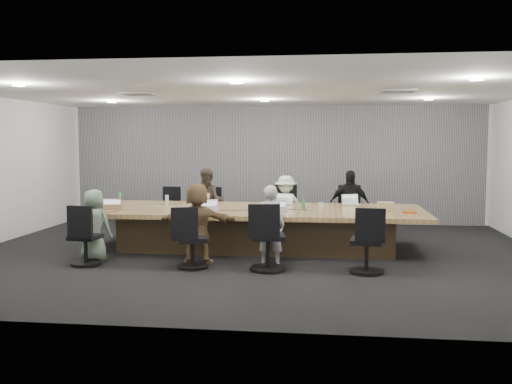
# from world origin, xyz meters

# --- Properties ---
(floor) EXTENTS (10.00, 8.00, 0.00)m
(floor) POSITION_xyz_m (0.00, 0.00, 0.00)
(floor) COLOR black
(floor) RESTS_ON ground
(ceiling) EXTENTS (10.00, 8.00, 0.00)m
(ceiling) POSITION_xyz_m (0.00, 0.00, 2.80)
(ceiling) COLOR white
(ceiling) RESTS_ON wall_back
(wall_back) EXTENTS (10.00, 0.00, 2.80)m
(wall_back) POSITION_xyz_m (0.00, 4.00, 1.40)
(wall_back) COLOR silver
(wall_back) RESTS_ON ground
(wall_front) EXTENTS (10.00, 0.00, 2.80)m
(wall_front) POSITION_xyz_m (0.00, -4.00, 1.40)
(wall_front) COLOR silver
(wall_front) RESTS_ON ground
(curtain) EXTENTS (9.80, 0.04, 2.80)m
(curtain) POSITION_xyz_m (0.00, 3.92, 1.40)
(curtain) COLOR gray
(curtain) RESTS_ON ground
(conference_table) EXTENTS (6.00, 2.20, 0.74)m
(conference_table) POSITION_xyz_m (0.00, 0.50, 0.40)
(conference_table) COLOR #463420
(conference_table) RESTS_ON ground
(chair_0) EXTENTS (0.55, 0.55, 0.74)m
(chair_0) POSITION_xyz_m (-2.09, 2.20, 0.37)
(chair_0) COLOR black
(chair_0) RESTS_ON ground
(chair_1) EXTENTS (0.57, 0.57, 0.75)m
(chair_1) POSITION_xyz_m (-1.17, 2.20, 0.37)
(chair_1) COLOR black
(chair_1) RESTS_ON ground
(chair_2) EXTENTS (0.69, 0.69, 0.87)m
(chair_2) POSITION_xyz_m (0.43, 2.20, 0.44)
(chair_2) COLOR black
(chair_2) RESTS_ON ground
(chair_3) EXTENTS (0.63, 0.63, 0.87)m
(chair_3) POSITION_xyz_m (1.71, 2.20, 0.43)
(chair_3) COLOR black
(chair_3) RESTS_ON ground
(chair_4) EXTENTS (0.54, 0.54, 0.75)m
(chair_4) POSITION_xyz_m (-2.52, -1.20, 0.37)
(chair_4) COLOR black
(chair_4) RESTS_ON ground
(chair_5) EXTENTS (0.64, 0.64, 0.75)m
(chair_5) POSITION_xyz_m (-0.79, -1.20, 0.37)
(chair_5) COLOR black
(chair_5) RESTS_ON ground
(chair_6) EXTENTS (0.67, 0.67, 0.87)m
(chair_6) POSITION_xyz_m (0.38, -1.20, 0.43)
(chair_6) COLOR black
(chair_6) RESTS_ON ground
(chair_7) EXTENTS (0.61, 0.61, 0.80)m
(chair_7) POSITION_xyz_m (1.86, -1.20, 0.40)
(chair_7) COLOR black
(chair_7) RESTS_ON ground
(person_1) EXTENTS (0.76, 0.64, 1.40)m
(person_1) POSITION_xyz_m (-1.17, 1.85, 0.70)
(person_1) COLOR #3D342A
(person_1) RESTS_ON ground
(laptop_1) EXTENTS (0.32, 0.25, 0.02)m
(laptop_1) POSITION_xyz_m (-1.17, 1.30, 0.75)
(laptop_1) COLOR #8C6647
(laptop_1) RESTS_ON conference_table
(person_2) EXTENTS (0.87, 0.58, 1.26)m
(person_2) POSITION_xyz_m (0.43, 1.85, 0.63)
(person_2) COLOR #B2CBB1
(person_2) RESTS_ON ground
(laptop_2) EXTENTS (0.36, 0.27, 0.02)m
(laptop_2) POSITION_xyz_m (0.43, 1.30, 0.75)
(laptop_2) COLOR #B2B2B7
(laptop_2) RESTS_ON conference_table
(person_3) EXTENTS (0.85, 0.47, 1.38)m
(person_3) POSITION_xyz_m (1.71, 1.85, 0.69)
(person_3) COLOR black
(person_3) RESTS_ON ground
(laptop_3) EXTENTS (0.33, 0.25, 0.02)m
(laptop_3) POSITION_xyz_m (1.71, 1.30, 0.75)
(laptop_3) COLOR #B2B2B7
(laptop_3) RESTS_ON conference_table
(person_4) EXTENTS (0.61, 0.42, 1.18)m
(person_4) POSITION_xyz_m (-2.52, -0.85, 0.59)
(person_4) COLOR slate
(person_4) RESTS_ON ground
(laptop_4) EXTENTS (0.38, 0.30, 0.02)m
(laptop_4) POSITION_xyz_m (-2.52, -0.30, 0.75)
(laptop_4) COLOR #8C6647
(laptop_4) RESTS_ON conference_table
(person_5) EXTENTS (1.25, 0.53, 1.31)m
(person_5) POSITION_xyz_m (-0.79, -0.85, 0.65)
(person_5) COLOR brown
(person_5) RESTS_ON ground
(laptop_5) EXTENTS (0.35, 0.28, 0.02)m
(laptop_5) POSITION_xyz_m (-0.79, -0.30, 0.75)
(laptop_5) COLOR #B2B2B7
(laptop_5) RESTS_ON conference_table
(person_6) EXTENTS (0.47, 0.32, 1.28)m
(person_6) POSITION_xyz_m (0.38, -0.85, 0.64)
(person_6) COLOR #AFB0B3
(person_6) RESTS_ON ground
(laptop_6) EXTENTS (0.39, 0.31, 0.02)m
(laptop_6) POSITION_xyz_m (0.38, -0.30, 0.75)
(laptop_6) COLOR #B2B2B7
(laptop_6) RESTS_ON conference_table
(bottle_green_left) EXTENTS (0.09, 0.09, 0.26)m
(bottle_green_left) POSITION_xyz_m (-2.65, 0.67, 0.87)
(bottle_green_left) COLOR #3A7A4E
(bottle_green_left) RESTS_ON conference_table
(bottle_green_right) EXTENTS (0.08, 0.08, 0.22)m
(bottle_green_right) POSITION_xyz_m (0.85, 0.38, 0.85)
(bottle_green_right) COLOR #3A7A4E
(bottle_green_right) RESTS_ON conference_table
(bottle_clear) EXTENTS (0.09, 0.09, 0.22)m
(bottle_clear) POSITION_xyz_m (-1.69, 0.56, 0.85)
(bottle_clear) COLOR silver
(bottle_clear) RESTS_ON conference_table
(cup_white_far) EXTENTS (0.11, 0.11, 0.11)m
(cup_white_far) POSITION_xyz_m (-0.83, 0.88, 0.80)
(cup_white_far) COLOR white
(cup_white_far) RESTS_ON conference_table
(cup_white_near) EXTENTS (0.10, 0.10, 0.11)m
(cup_white_near) POSITION_xyz_m (1.16, 0.60, 0.80)
(cup_white_near) COLOR white
(cup_white_near) RESTS_ON conference_table
(mug_brown) EXTENTS (0.11, 0.11, 0.10)m
(mug_brown) POSITION_xyz_m (-2.65, 0.10, 0.79)
(mug_brown) COLOR brown
(mug_brown) RESTS_ON conference_table
(mic_left) EXTENTS (0.15, 0.11, 0.03)m
(mic_left) POSITION_xyz_m (-0.89, 0.04, 0.75)
(mic_left) COLOR black
(mic_left) RESTS_ON conference_table
(mic_right) EXTENTS (0.16, 0.12, 0.03)m
(mic_right) POSITION_xyz_m (0.19, 0.69, 0.76)
(mic_right) COLOR black
(mic_right) RESTS_ON conference_table
(stapler) EXTENTS (0.15, 0.08, 0.06)m
(stapler) POSITION_xyz_m (0.14, -0.12, 0.77)
(stapler) COLOR black
(stapler) RESTS_ON conference_table
(canvas_bag) EXTENTS (0.29, 0.19, 0.15)m
(canvas_bag) POSITION_xyz_m (2.30, 0.47, 0.82)
(canvas_bag) COLOR tan
(canvas_bag) RESTS_ON conference_table
(snack_packet) EXTENTS (0.23, 0.19, 0.04)m
(snack_packet) POSITION_xyz_m (2.65, 0.09, 0.76)
(snack_packet) COLOR #BF4E17
(snack_packet) RESTS_ON conference_table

